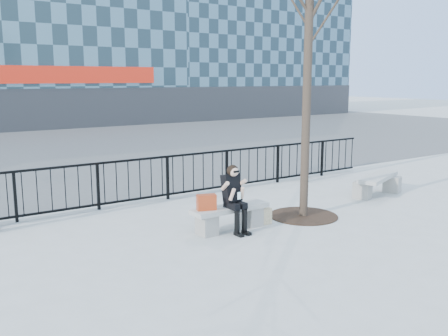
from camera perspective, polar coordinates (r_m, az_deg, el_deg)
ground at (r=10.07m, az=0.70°, el=-7.07°), size 120.00×120.00×0.00m
street_surface at (r=23.71m, az=-20.67°, el=2.32°), size 60.00×23.00×0.01m
railing at (r=12.43m, az=-7.28°, el=-1.18°), size 14.00×0.06×1.10m
tree_grate at (r=11.15m, az=9.05°, el=-5.41°), size 1.50×1.50×0.02m
bench_main at (r=9.98m, az=0.71°, el=-5.42°), size 1.65×0.46×0.49m
bench_second at (r=13.49m, az=17.17°, el=-1.66°), size 1.77×0.49×0.53m
seated_woman at (r=9.76m, az=1.25°, el=-3.55°), size 0.50×0.64×1.34m
handbag at (r=9.62m, az=-2.02°, el=-3.94°), size 0.40×0.28×0.30m
shopping_bag at (r=10.41m, az=4.51°, el=-5.56°), size 0.36×0.17×0.33m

